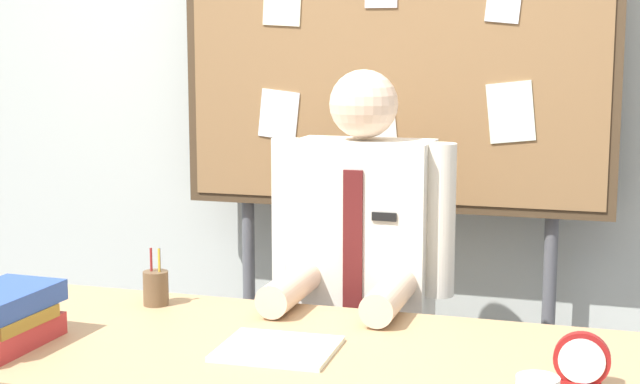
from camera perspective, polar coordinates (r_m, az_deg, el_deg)
The scene contains 7 objects.
back_wall at distance 3.26m, azimuth 5.20°, elevation 7.21°, with size 6.40×0.08×2.70m, color silver.
desk at distance 2.26m, azimuth -1.40°, elevation -11.57°, with size 1.87×0.78×0.73m.
person at distance 2.81m, azimuth 2.53°, elevation -7.72°, with size 0.55×0.56×1.38m.
bulletin_board at distance 3.06m, azimuth 4.41°, elevation 7.71°, with size 1.43×0.09×1.91m.
open_notebook at distance 2.23m, azimuth -2.59°, elevation -9.50°, with size 0.27×0.24×0.01m, color #F4EFCC.
desk_clock at distance 2.07m, azimuth 15.63°, elevation -9.92°, with size 0.12×0.04×0.12m.
pen_holder at distance 2.64m, azimuth -9.95°, elevation -5.74°, with size 0.07×0.07×0.16m.
Camera 1 is at (0.68, -2.01, 1.44)m, focal length 52.63 mm.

